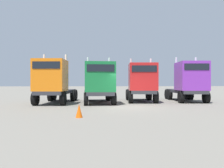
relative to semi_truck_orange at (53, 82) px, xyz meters
The scene contains 6 objects.
ground 6.80m from the semi_truck_orange, 24.40° to the right, with size 200.00×200.00×0.00m, color slate.
semi_truck_orange is the anchor object (origin of this frame).
semi_truck_green 3.86m from the semi_truck_orange, ahead, with size 2.83×6.47×4.05m.
semi_truck_red 7.87m from the semi_truck_orange, ahead, with size 3.02×5.86×4.11m.
semi_truck_purple 12.30m from the semi_truck_orange, ahead, with size 3.05×6.35×4.28m.
traffic_cone_near 7.83m from the semi_truck_orange, 69.06° to the right, with size 0.36×0.36×0.68m, color #F2590C.
Camera 1 is at (-2.31, -15.29, 1.77)m, focal length 33.62 mm.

